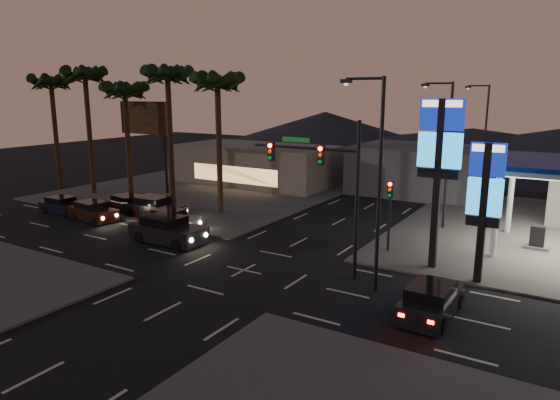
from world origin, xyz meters
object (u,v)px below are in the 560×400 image
Objects in this scene: pylon_sign_tall at (440,150)px; pylon_sign_short at (485,192)px; car_lane_a_front at (167,230)px; car_lane_b_front at (172,220)px; traffic_signal_mast at (325,174)px; car_lane_a_mid at (93,212)px; suv_station at (431,301)px; car_lane_b_mid at (155,208)px; car_lane_a_rear at (63,206)px; car_lane_b_rear at (130,205)px.

pylon_sign_short is (2.50, -1.00, -1.74)m from pylon_sign_tall.
car_lane_b_front is at bearing 129.03° from car_lane_a_front.
car_lane_a_mid is (-19.56, 0.94, -4.58)m from traffic_signal_mast.
car_lane_a_mid is at bearing 172.74° from suv_station.
traffic_signal_mast is at bearing 1.65° from car_lane_a_front.
car_lane_b_mid is at bearing 41.95° from car_lane_a_mid.
car_lane_b_front is (10.48, 1.12, 0.01)m from car_lane_a_rear.
pylon_sign_short is 7.69m from traffic_signal_mast.
pylon_sign_short is at bearing -3.45° from car_lane_b_mid.
car_lane_a_mid is at bearing -138.05° from car_lane_b_mid.
traffic_signal_mast is 13.93m from car_lane_b_front.
car_lane_b_mid is (-23.49, 1.41, -3.92)m from pylon_sign_short.
car_lane_a_rear is (-28.17, -2.36, -5.79)m from pylon_sign_tall.
car_lane_b_rear is at bearing 31.57° from car_lane_a_rear.
suv_station is at bearing -20.60° from traffic_signal_mast.
pylon_sign_tall is at bearing 36.52° from traffic_signal_mast.
car_lane_a_mid is at bearing -3.10° from car_lane_a_rear.
car_lane_a_mid is at bearing -173.96° from pylon_sign_tall.
car_lane_a_rear is at bearing -173.89° from car_lane_b_front.
car_lane_a_front reaches higher than suv_station.
car_lane_b_rear is at bearing 176.95° from pylon_sign_short.
traffic_signal_mast is at bearing -9.95° from car_lane_b_front.
car_lane_b_front is 19.74m from suv_station.
suv_station is at bearing -101.65° from pylon_sign_short.
pylon_sign_short is 18.73m from car_lane_a_front.
car_lane_a_rear is at bearing 173.28° from suv_station.
car_lane_a_rear is (-23.43, 1.15, -4.62)m from traffic_signal_mast.
car_lane_b_mid is at bearing 141.81° from car_lane_a_front.
traffic_signal_mast is 20.12m from car_lane_a_mid.
car_lane_b_front is at bearing -26.67° from car_lane_b_mid.
car_lane_b_rear is (-26.19, 1.39, -4.00)m from pylon_sign_short.
car_lane_a_rear is 7.70m from car_lane_b_mid.
traffic_signal_mast is 1.97× the size of car_lane_a_rear.
traffic_signal_mast reaches higher than car_lane_b_rear.
traffic_signal_mast is 1.60× the size of car_lane_b_mid.
car_lane_a_front is at bearing 173.22° from suv_station.
car_lane_a_front is 17.22m from suv_station.
pylon_sign_short is 1.73× the size of car_lane_a_rear.
pylon_sign_short is 26.53m from car_lane_b_rear.
car_lane_b_front is at bearing -15.25° from car_lane_b_rear.
car_lane_a_mid is at bearing -168.62° from car_lane_b_front.
pylon_sign_tall reaches higher than car_lane_a_rear.
traffic_signal_mast reaches higher than pylon_sign_short.
car_lane_a_mid is 0.98× the size of car_lane_b_rear.
car_lane_a_mid is 1.01× the size of suv_station.
pylon_sign_tall is 1.76× the size of car_lane_a_front.
car_lane_b_rear is at bearing 179.05° from pylon_sign_tall.
car_lane_b_mid is (-5.39, 4.24, -0.03)m from car_lane_a_front.
suv_station is (25.18, -6.25, 0.01)m from car_lane_b_rear.
car_lane_b_mid reaches higher than suv_station.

